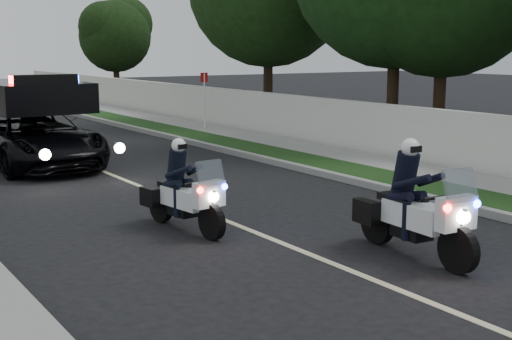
# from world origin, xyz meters

# --- Properties ---
(ground) EXTENTS (120.00, 120.00, 0.00)m
(ground) POSITION_xyz_m (0.00, 0.00, 0.00)
(ground) COLOR black
(ground) RESTS_ON ground
(curb_right) EXTENTS (0.20, 60.00, 0.15)m
(curb_right) POSITION_xyz_m (4.10, 10.00, 0.07)
(curb_right) COLOR gray
(curb_right) RESTS_ON ground
(grass_verge) EXTENTS (1.20, 60.00, 0.16)m
(grass_verge) POSITION_xyz_m (4.80, 10.00, 0.08)
(grass_verge) COLOR #193814
(grass_verge) RESTS_ON ground
(sidewalk_right) EXTENTS (1.40, 60.00, 0.16)m
(sidewalk_right) POSITION_xyz_m (6.10, 10.00, 0.08)
(sidewalk_right) COLOR gray
(sidewalk_right) RESTS_ON ground
(property_wall) EXTENTS (0.22, 60.00, 1.50)m
(property_wall) POSITION_xyz_m (7.10, 10.00, 0.75)
(property_wall) COLOR beige
(property_wall) RESTS_ON ground
(lane_marking) EXTENTS (0.12, 50.00, 0.01)m
(lane_marking) POSITION_xyz_m (0.00, 10.00, 0.00)
(lane_marking) COLOR #BFB78C
(lane_marking) RESTS_ON ground
(police_moto_left) EXTENTS (0.84, 1.87, 1.54)m
(police_moto_left) POSITION_xyz_m (-0.90, 3.19, 0.00)
(police_moto_left) COLOR silver
(police_moto_left) RESTS_ON ground
(police_moto_right) EXTENTS (0.82, 2.07, 1.73)m
(police_moto_right) POSITION_xyz_m (1.19, 0.04, 0.00)
(police_moto_right) COLOR silver
(police_moto_right) RESTS_ON ground
(police_suv) EXTENTS (2.63, 5.30, 2.53)m
(police_suv) POSITION_xyz_m (-1.16, 10.90, 0.00)
(police_suv) COLOR black
(police_suv) RESTS_ON ground
(sign_post) EXTENTS (0.41, 0.41, 2.18)m
(sign_post) POSITION_xyz_m (6.00, 14.99, 0.00)
(sign_post) COLOR #A30B15
(sign_post) RESTS_ON ground
(tree_right_b) EXTENTS (6.56, 6.56, 10.78)m
(tree_right_b) POSITION_xyz_m (9.38, 9.04, 0.00)
(tree_right_b) COLOR #1A3F15
(tree_right_b) RESTS_ON ground
(tree_right_c) EXTENTS (6.15, 6.15, 9.73)m
(tree_right_c) POSITION_xyz_m (9.96, 7.67, 0.00)
(tree_right_c) COLOR #163510
(tree_right_c) RESTS_ON ground
(tree_right_d) EXTENTS (6.87, 6.87, 10.32)m
(tree_right_d) POSITION_xyz_m (9.31, 15.86, 0.00)
(tree_right_d) COLOR #1E4115
(tree_right_d) RESTS_ON ground
(tree_right_e) EXTENTS (4.95, 4.95, 7.07)m
(tree_right_e) POSITION_xyz_m (9.95, 33.00, 0.00)
(tree_right_e) COLOR black
(tree_right_e) RESTS_ON ground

